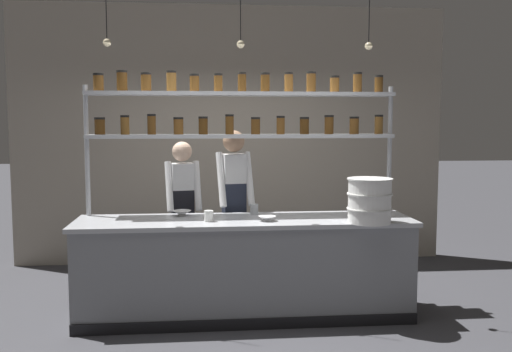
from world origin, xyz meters
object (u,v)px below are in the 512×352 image
serving_cup_by_board (209,216)px  container_stack (370,201)px  chef_left (183,208)px  chef_center (234,202)px  spice_shelf_unit (241,117)px  serving_cup_front (254,209)px  prep_bowl_center_front (182,213)px  prep_bowl_near_left (267,219)px

serving_cup_by_board → container_stack: bearing=-8.6°
chef_left → serving_cup_by_board: chef_left is taller
chef_center → serving_cup_by_board: size_ratio=17.49×
serving_cup_by_board → spice_shelf_unit: bearing=53.6°
chef_center → container_stack: size_ratio=4.33×
chef_center → serving_cup_by_board: (-0.27, -0.67, -0.03)m
container_stack → serving_cup_front: size_ratio=3.97×
spice_shelf_unit → chef_center: 0.88m
chef_left → serving_cup_front: size_ratio=16.00×
chef_center → prep_bowl_center_front: (-0.52, -0.33, -0.06)m
serving_cup_by_board → chef_center: bearing=68.2°
chef_center → container_stack: chef_center is taller
chef_center → serving_cup_by_board: 0.72m
prep_bowl_near_left → chef_left: bearing=132.2°
chef_left → serving_cup_front: chef_left is taller
prep_bowl_near_left → serving_cup_front: (-0.08, 0.37, 0.03)m
chef_left → prep_bowl_center_front: 0.50m
serving_cup_by_board → chef_left: bearing=107.1°
container_stack → prep_bowl_center_front: 1.76m
spice_shelf_unit → chef_left: size_ratio=1.86×
chef_left → container_stack: 1.98m
chef_center → serving_cup_by_board: bearing=-122.3°
chef_center → prep_bowl_near_left: 0.74m
prep_bowl_center_front → prep_bowl_near_left: bearing=-25.2°
prep_bowl_near_left → prep_bowl_center_front: bearing=154.8°
spice_shelf_unit → serving_cup_front: bearing=-36.3°
chef_left → chef_center: (0.52, -0.17, 0.08)m
container_stack → prep_bowl_near_left: (-0.89, 0.18, -0.18)m
chef_center → serving_cup_front: chef_center is taller
chef_center → prep_bowl_center_front: bearing=-157.8°
spice_shelf_unit → prep_bowl_near_left: 1.04m
serving_cup_front → chef_center: bearing=118.5°
chef_left → prep_bowl_center_front: chef_left is taller
container_stack → prep_bowl_near_left: 0.92m
prep_bowl_center_front → chef_left: bearing=90.7°
prep_bowl_center_front → serving_cup_by_board: (0.25, -0.33, 0.03)m
prep_bowl_near_left → chef_center: bearing=110.3°
prep_bowl_near_left → serving_cup_front: 0.38m
container_stack → spice_shelf_unit: bearing=149.4°
prep_bowl_center_front → spice_shelf_unit: bearing=9.8°
chef_left → container_stack: chef_left is taller
chef_center → spice_shelf_unit: bearing=-87.9°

